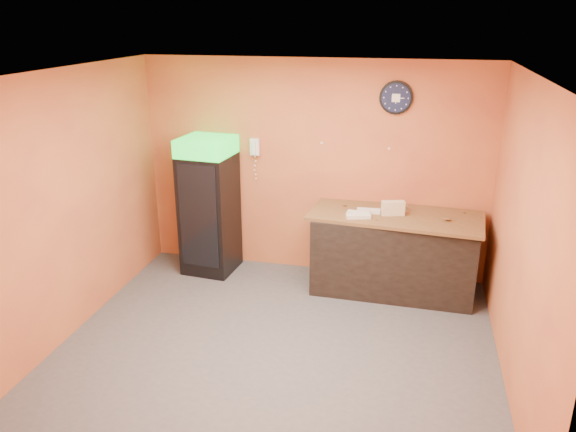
# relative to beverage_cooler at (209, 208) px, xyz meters

# --- Properties ---
(floor) EXTENTS (4.50, 4.50, 0.00)m
(floor) POSITION_rel_beverage_cooler_xyz_m (1.32, -1.61, -0.89)
(floor) COLOR #47474C
(floor) RESTS_ON ground
(back_wall) EXTENTS (4.50, 0.02, 2.80)m
(back_wall) POSITION_rel_beverage_cooler_xyz_m (1.32, 0.39, 0.51)
(back_wall) COLOR orange
(back_wall) RESTS_ON floor
(left_wall) EXTENTS (0.02, 4.00, 2.80)m
(left_wall) POSITION_rel_beverage_cooler_xyz_m (-0.93, -1.61, 0.51)
(left_wall) COLOR orange
(left_wall) RESTS_ON floor
(right_wall) EXTENTS (0.02, 4.00, 2.80)m
(right_wall) POSITION_rel_beverage_cooler_xyz_m (3.57, -1.61, 0.51)
(right_wall) COLOR orange
(right_wall) RESTS_ON floor
(ceiling) EXTENTS (4.50, 4.00, 0.02)m
(ceiling) POSITION_rel_beverage_cooler_xyz_m (1.32, -1.61, 1.91)
(ceiling) COLOR white
(ceiling) RESTS_ON back_wall
(beverage_cooler) EXTENTS (0.70, 0.70, 1.82)m
(beverage_cooler) POSITION_rel_beverage_cooler_xyz_m (0.00, 0.00, 0.00)
(beverage_cooler) COLOR black
(beverage_cooler) RESTS_ON floor
(prep_counter) EXTENTS (1.96, 0.92, 0.97)m
(prep_counter) POSITION_rel_beverage_cooler_xyz_m (2.42, -0.04, -0.41)
(prep_counter) COLOR black
(prep_counter) RESTS_ON floor
(wall_clock) EXTENTS (0.40, 0.06, 0.40)m
(wall_clock) POSITION_rel_beverage_cooler_xyz_m (2.32, 0.36, 1.46)
(wall_clock) COLOR black
(wall_clock) RESTS_ON back_wall
(wall_phone) EXTENTS (0.12, 0.11, 0.22)m
(wall_phone) POSITION_rel_beverage_cooler_xyz_m (0.55, 0.34, 0.77)
(wall_phone) COLOR white
(wall_phone) RESTS_ON back_wall
(butcher_paper) EXTENTS (2.14, 1.11, 0.04)m
(butcher_paper) POSITION_rel_beverage_cooler_xyz_m (2.42, -0.04, 0.10)
(butcher_paper) COLOR brown
(butcher_paper) RESTS_ON prep_counter
(sub_roll_stack) EXTENTS (0.29, 0.16, 0.17)m
(sub_roll_stack) POSITION_rel_beverage_cooler_xyz_m (2.38, -0.07, 0.21)
(sub_roll_stack) COLOR beige
(sub_roll_stack) RESTS_ON butcher_paper
(wrapped_sandwich_left) EXTENTS (0.28, 0.14, 0.04)m
(wrapped_sandwich_left) POSITION_rel_beverage_cooler_xyz_m (1.98, -0.15, 0.14)
(wrapped_sandwich_left) COLOR silver
(wrapped_sandwich_left) RESTS_ON butcher_paper
(wrapped_sandwich_mid) EXTENTS (0.31, 0.18, 0.04)m
(wrapped_sandwich_mid) POSITION_rel_beverage_cooler_xyz_m (1.99, -0.26, 0.14)
(wrapped_sandwich_mid) COLOR silver
(wrapped_sandwich_mid) RESTS_ON butcher_paper
(wrapped_sandwich_right) EXTENTS (0.28, 0.12, 0.04)m
(wrapped_sandwich_right) POSITION_rel_beverage_cooler_xyz_m (2.09, -0.04, 0.14)
(wrapped_sandwich_right) COLOR silver
(wrapped_sandwich_right) RESTS_ON butcher_paper
(kitchen_tool) EXTENTS (0.05, 0.05, 0.05)m
(kitchen_tool) POSITION_rel_beverage_cooler_xyz_m (2.53, 0.15, 0.15)
(kitchen_tool) COLOR silver
(kitchen_tool) RESTS_ON butcher_paper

